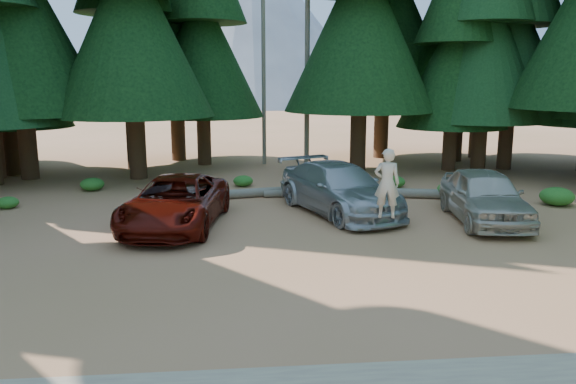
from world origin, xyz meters
name	(u,v)px	position (x,y,z in m)	size (l,w,h in m)	color
ground	(348,263)	(0.00, 0.00, 0.00)	(160.00, 160.00, 0.00)	#A57446
forest_belt_north	(289,166)	(0.00, 15.00, 0.00)	(36.00, 7.00, 22.00)	black
snag_front	(307,42)	(0.80, 14.50, 6.00)	(0.24, 0.24, 12.00)	#6E6658
snag_back	(264,65)	(-1.20, 16.00, 5.00)	(0.20, 0.20, 10.00)	#6E6658
mountain_peak	(235,28)	(-2.59, 88.23, 12.71)	(48.00, 50.00, 28.00)	gray
red_pickup	(175,202)	(-4.44, 3.79, 0.75)	(2.48, 5.38, 1.49)	#500D06
silver_minivan_center	(339,189)	(0.70, 5.10, 0.81)	(2.26, 5.55, 1.61)	#ADB0B5
silver_minivan_right	(484,196)	(4.93, 3.56, 0.81)	(1.92, 4.77, 1.63)	beige
frisbee_player	(387,183)	(1.42, 1.95, 1.57)	(0.76, 0.57, 1.90)	beige
log_left	(252,193)	(-2.06, 7.80, 0.17)	(0.33, 0.33, 4.64)	#6E6658
log_mid	(305,193)	(-0.08, 7.76, 0.13)	(0.26, 0.26, 3.13)	#6E6658
log_right	(428,194)	(4.36, 7.00, 0.17)	(0.35, 0.35, 5.46)	#6E6658
shrub_far_left	(92,184)	(-8.30, 9.64, 0.25)	(0.92, 0.92, 0.51)	#256C20
shrub_left	(243,181)	(-2.37, 10.00, 0.22)	(0.80, 0.80, 0.44)	#256C20
shrub_center_left	(326,187)	(0.74, 8.03, 0.28)	(1.03, 1.03, 0.57)	#256C20
shrub_center_right	(354,189)	(1.70, 7.46, 0.30)	(1.10, 1.10, 0.60)	#256C20
shrub_right	(394,182)	(3.71, 9.17, 0.24)	(0.86, 0.86, 0.48)	#256C20
shrub_far_right	(453,190)	(5.27, 6.86, 0.32)	(1.18, 1.18, 0.65)	#256C20
shrub_edge_west	(8,203)	(-10.40, 6.75, 0.20)	(0.72, 0.72, 0.40)	#256C20
shrub_edge_east	(557,196)	(8.45, 5.50, 0.31)	(1.14, 1.14, 0.63)	#256C20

